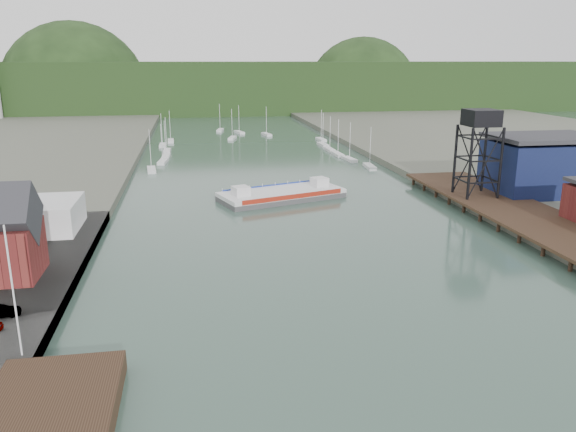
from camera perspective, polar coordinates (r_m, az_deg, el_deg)
name	(u,v)px	position (r m, az deg, el deg)	size (l,w,h in m)	color
ground	(418,399)	(49.47, 13.08, -17.64)	(600.00, 600.00, 0.00)	#2C453C
west_stage	(43,427)	(47.28, -23.63, -19.06)	(10.00, 18.00, 1.80)	black
east_pier	(523,214)	(102.14, 22.75, 0.22)	(14.00, 70.00, 2.45)	black
white_shed	(17,217)	(94.61, -25.80, -0.05)	(18.00, 12.00, 4.50)	silver
flagpole	(13,292)	(53.85, -26.14, -6.96)	(0.16, 0.16, 12.00)	silver
lift_tower	(481,123)	(109.77, 19.01, 8.90)	(6.50, 6.50, 16.00)	black
blue_shed	(543,165)	(120.40, 24.50, 4.73)	(20.50, 14.50, 11.30)	black
marina_sailboats	(248,147)	(179.12, -4.11, 7.02)	(57.71, 92.65, 0.90)	silver
distant_hills	(212,89)	(339.85, -7.70, 12.64)	(500.00, 120.00, 80.00)	black
chain_ferry	(282,194)	(111.83, -0.65, 2.23)	(26.31, 17.09, 3.52)	#454548
car_west_b	(1,312)	(64.51, -27.13, -8.64)	(1.27, 3.65, 1.20)	#999999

